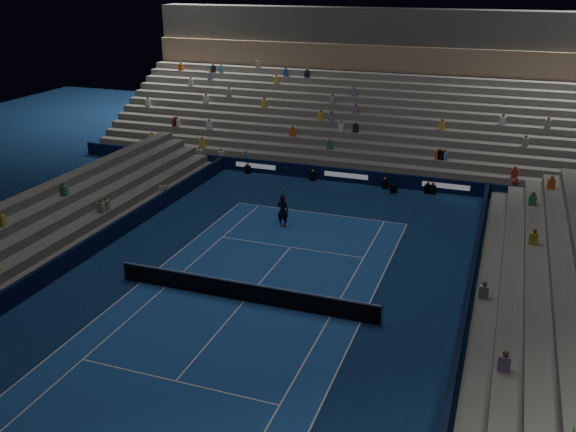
% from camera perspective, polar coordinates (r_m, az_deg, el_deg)
% --- Properties ---
extents(ground, '(90.00, 90.00, 0.00)m').
position_cam_1_polar(ground, '(29.06, -4.02, -7.77)').
color(ground, '#0D2550').
rests_on(ground, ground).
extents(court_surface, '(10.97, 23.77, 0.01)m').
position_cam_1_polar(court_surface, '(29.06, -4.02, -7.76)').
color(court_surface, '#1B4895').
rests_on(court_surface, ground).
extents(sponsor_barrier_far, '(44.00, 0.25, 1.00)m').
position_cam_1_polar(sponsor_barrier_far, '(45.05, 5.36, 3.71)').
color(sponsor_barrier_far, '#081233').
rests_on(sponsor_barrier_far, ground).
extents(sponsor_barrier_east, '(0.25, 37.00, 1.00)m').
position_cam_1_polar(sponsor_barrier_east, '(26.89, 15.59, -9.97)').
color(sponsor_barrier_east, black).
rests_on(sponsor_barrier_east, ground).
extents(sponsor_barrier_west, '(0.25, 37.00, 1.00)m').
position_cam_1_polar(sponsor_barrier_west, '(33.57, -19.45, -3.88)').
color(sponsor_barrier_west, black).
rests_on(sponsor_barrier_west, ground).
extents(grandstand_main, '(44.00, 15.20, 11.20)m').
position_cam_1_polar(grandstand_main, '(53.20, 8.07, 9.55)').
color(grandstand_main, slate).
rests_on(grandstand_main, ground).
extents(grandstand_east, '(5.00, 37.00, 2.50)m').
position_cam_1_polar(grandstand_east, '(26.81, 23.16, -10.09)').
color(grandstand_east, slate).
rests_on(grandstand_east, ground).
extents(grandstand_west, '(5.00, 37.00, 2.50)m').
position_cam_1_polar(grandstand_west, '(35.59, -23.92, -2.34)').
color(grandstand_west, '#60605C').
rests_on(grandstand_west, ground).
extents(tennis_net, '(12.90, 0.10, 1.10)m').
position_cam_1_polar(tennis_net, '(28.82, -4.04, -6.89)').
color(tennis_net, '#B2B2B7').
rests_on(tennis_net, ground).
extents(tennis_player, '(0.72, 0.48, 1.97)m').
position_cam_1_polar(tennis_player, '(36.83, -0.48, 0.49)').
color(tennis_player, black).
rests_on(tennis_player, ground).
extents(broadcast_camera, '(0.58, 0.95, 0.58)m').
position_cam_1_polar(broadcast_camera, '(43.40, 9.59, 2.52)').
color(broadcast_camera, black).
rests_on(broadcast_camera, ground).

